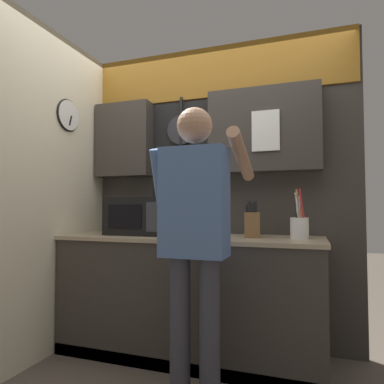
% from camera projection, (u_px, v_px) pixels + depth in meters
% --- Properties ---
extents(ground_plane, '(14.00, 14.00, 0.00)m').
position_uv_depth(ground_plane, '(189.00, 355.00, 2.63)').
color(ground_plane, brown).
extents(base_cabinet_counter, '(2.01, 0.67, 0.91)m').
position_uv_depth(base_cabinet_counter, '(189.00, 296.00, 2.64)').
color(base_cabinet_counter, '#38332D').
rests_on(base_cabinet_counter, ground_plane).
extents(back_wall_unit, '(2.58, 0.22, 2.54)m').
position_uv_depth(back_wall_unit, '(203.00, 166.00, 2.97)').
color(back_wall_unit, '#38332D').
rests_on(back_wall_unit, ground_plane).
extents(side_wall, '(0.07, 1.60, 2.54)m').
position_uv_depth(side_wall, '(49.00, 189.00, 2.66)').
color(side_wall, beige).
rests_on(side_wall, ground_plane).
extents(microwave, '(0.53, 0.40, 0.30)m').
position_uv_depth(microwave, '(143.00, 216.00, 2.83)').
color(microwave, black).
rests_on(microwave, base_cabinet_counter).
extents(knife_block, '(0.13, 0.16, 0.27)m').
position_uv_depth(knife_block, '(252.00, 224.00, 2.53)').
color(knife_block, brown).
rests_on(knife_block, base_cabinet_counter).
extents(utensil_crock, '(0.13, 0.13, 0.36)m').
position_uv_depth(utensil_crock, '(299.00, 226.00, 2.42)').
color(utensil_crock, white).
rests_on(utensil_crock, base_cabinet_counter).
extents(person, '(0.54, 0.65, 1.73)m').
position_uv_depth(person, '(195.00, 225.00, 2.01)').
color(person, '#383842').
rests_on(person, ground_plane).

